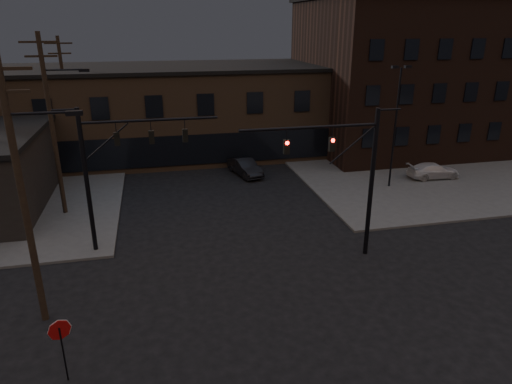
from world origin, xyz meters
TOP-DOWN VIEW (x-y plane):
  - ground at (0.00, 0.00)m, footprint 140.00×140.00m
  - sidewalk_ne at (22.00, 22.00)m, footprint 30.00×30.00m
  - building_row at (0.00, 28.00)m, footprint 40.00×12.00m
  - building_right at (22.00, 26.00)m, footprint 22.00×16.00m
  - traffic_signal_near at (5.36, 4.50)m, footprint 7.12×0.24m
  - traffic_signal_far at (-6.72, 8.00)m, footprint 7.12×0.24m
  - stop_sign at (-8.00, -1.99)m, footprint 0.72×0.33m
  - utility_pole_near at (-9.43, 2.00)m, footprint 3.70×0.28m
  - utility_pole_mid at (-10.44, 14.00)m, footprint 3.70×0.28m
  - utility_pole_far at (-11.50, 26.00)m, footprint 2.20×0.28m
  - lot_light_a at (13.00, 14.00)m, footprint 1.50×0.28m
  - lot_light_b at (19.00, 19.00)m, footprint 1.50×0.28m
  - parked_car_lot_a at (14.16, 20.24)m, footprint 4.56×3.12m
  - parked_car_lot_b at (17.43, 15.04)m, footprint 4.24×1.83m
  - car_crossing at (2.81, 19.58)m, footprint 2.48×4.46m

SIDE VIEW (x-z plane):
  - ground at x=0.00m, z-range 0.00..0.00m
  - sidewalk_ne at x=22.00m, z-range 0.00..0.15m
  - car_crossing at x=2.81m, z-range 0.00..1.39m
  - parked_car_lot_b at x=17.43m, z-range 0.15..1.37m
  - parked_car_lot_a at x=14.16m, z-range 0.15..1.59m
  - stop_sign at x=-8.00m, z-range 0.60..3.08m
  - building_row at x=0.00m, z-range 0.00..8.00m
  - traffic_signal_near at x=5.36m, z-range 0.93..8.93m
  - traffic_signal_far at x=-6.72m, z-range 1.01..9.01m
  - lot_light_a at x=13.00m, z-range 0.94..10.08m
  - lot_light_b at x=19.00m, z-range 0.94..10.08m
  - utility_pole_far at x=-11.50m, z-range 0.28..11.28m
  - utility_pole_near at x=-9.43m, z-range 0.37..11.37m
  - utility_pole_mid at x=-10.44m, z-range 0.38..11.88m
  - building_right at x=22.00m, z-range 0.00..14.00m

